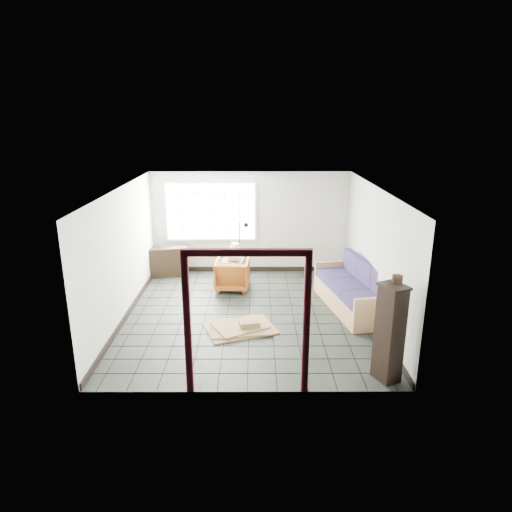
{
  "coord_description": "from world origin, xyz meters",
  "views": [
    {
      "loc": [
        0.12,
        -8.62,
        3.93
      ],
      "look_at": [
        0.14,
        0.3,
        1.17
      ],
      "focal_mm": 32.0,
      "sensor_mm": 36.0,
      "label": 1
    }
  ],
  "objects_px": {
    "tall_shelf": "(390,332)",
    "armchair": "(232,273)",
    "side_table": "(233,264)",
    "futon_sofa": "(355,292)"
  },
  "relations": [
    {
      "from": "futon_sofa",
      "to": "tall_shelf",
      "type": "height_order",
      "value": "tall_shelf"
    },
    {
      "from": "futon_sofa",
      "to": "tall_shelf",
      "type": "distance_m",
      "value": 2.76
    },
    {
      "from": "armchair",
      "to": "tall_shelf",
      "type": "bearing_deg",
      "value": 127.44
    },
    {
      "from": "side_table",
      "to": "armchair",
      "type": "bearing_deg",
      "value": -89.49
    },
    {
      "from": "side_table",
      "to": "futon_sofa",
      "type": "bearing_deg",
      "value": -31.1
    },
    {
      "from": "armchair",
      "to": "tall_shelf",
      "type": "relative_size",
      "value": 0.5
    },
    {
      "from": "futon_sofa",
      "to": "armchair",
      "type": "bearing_deg",
      "value": 145.52
    },
    {
      "from": "tall_shelf",
      "to": "armchair",
      "type": "bearing_deg",
      "value": 99.04
    },
    {
      "from": "side_table",
      "to": "tall_shelf",
      "type": "relative_size",
      "value": 0.37
    },
    {
      "from": "armchair",
      "to": "tall_shelf",
      "type": "distance_m",
      "value": 4.65
    }
  ]
}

